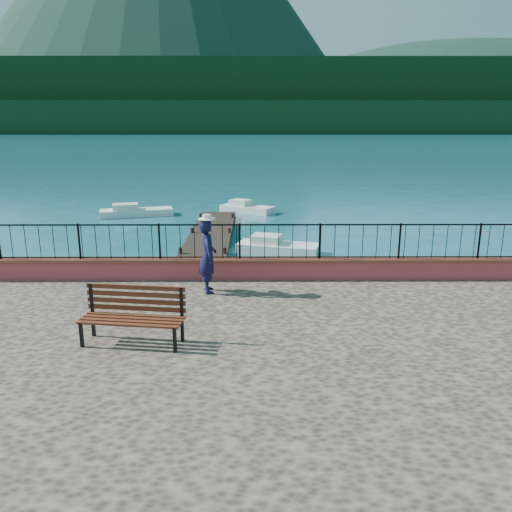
{
  "coord_description": "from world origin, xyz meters",
  "views": [
    {
      "loc": [
        0.08,
        -9.63,
        5.37
      ],
      "look_at": [
        0.14,
        2.0,
        2.3
      ],
      "focal_mm": 35.0,
      "sensor_mm": 36.0,
      "label": 1
    }
  ],
  "objects_px": {
    "boat_0": "(105,276)",
    "boat_3": "(136,209)",
    "person": "(208,256)",
    "boat_4": "(247,206)",
    "boat_1": "(278,244)",
    "park_bench": "(133,328)"
  },
  "relations": [
    {
      "from": "boat_0",
      "to": "boat_3",
      "type": "height_order",
      "value": "same"
    },
    {
      "from": "person",
      "to": "boat_3",
      "type": "height_order",
      "value": "person"
    },
    {
      "from": "boat_3",
      "to": "boat_4",
      "type": "xyz_separation_m",
      "value": [
        6.69,
        1.22,
        0.0
      ]
    },
    {
      "from": "boat_0",
      "to": "boat_1",
      "type": "height_order",
      "value": "same"
    },
    {
      "from": "boat_0",
      "to": "boat_1",
      "type": "xyz_separation_m",
      "value": [
        6.11,
        4.62,
        0.0
      ]
    },
    {
      "from": "boat_4",
      "to": "park_bench",
      "type": "bearing_deg",
      "value": -66.36
    },
    {
      "from": "person",
      "to": "boat_1",
      "type": "xyz_separation_m",
      "value": [
        2.22,
        8.6,
        -1.75
      ]
    },
    {
      "from": "park_bench",
      "to": "boat_1",
      "type": "xyz_separation_m",
      "value": [
        3.42,
        11.72,
        -1.13
      ]
    },
    {
      "from": "boat_1",
      "to": "boat_3",
      "type": "distance_m",
      "value": 12.17
    },
    {
      "from": "boat_1",
      "to": "boat_3",
      "type": "relative_size",
      "value": 0.81
    },
    {
      "from": "boat_3",
      "to": "person",
      "type": "bearing_deg",
      "value": -87.21
    },
    {
      "from": "boat_0",
      "to": "boat_4",
      "type": "bearing_deg",
      "value": 51.76
    },
    {
      "from": "park_bench",
      "to": "boat_3",
      "type": "relative_size",
      "value": 0.49
    },
    {
      "from": "park_bench",
      "to": "boat_4",
      "type": "bearing_deg",
      "value": 92.65
    },
    {
      "from": "person",
      "to": "boat_4",
      "type": "relative_size",
      "value": 0.56
    },
    {
      "from": "person",
      "to": "boat_4",
      "type": "distance_m",
      "value": 18.97
    },
    {
      "from": "park_bench",
      "to": "boat_4",
      "type": "distance_m",
      "value": 22.11
    },
    {
      "from": "person",
      "to": "boat_3",
      "type": "xyz_separation_m",
      "value": [
        -5.91,
        17.66,
        -1.75
      ]
    },
    {
      "from": "person",
      "to": "boat_4",
      "type": "xyz_separation_m",
      "value": [
        0.77,
        18.87,
        -1.75
      ]
    },
    {
      "from": "person",
      "to": "boat_1",
      "type": "distance_m",
      "value": 9.05
    },
    {
      "from": "park_bench",
      "to": "boat_1",
      "type": "bearing_deg",
      "value": 81.54
    },
    {
      "from": "person",
      "to": "boat_1",
      "type": "bearing_deg",
      "value": -27.22
    }
  ]
}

